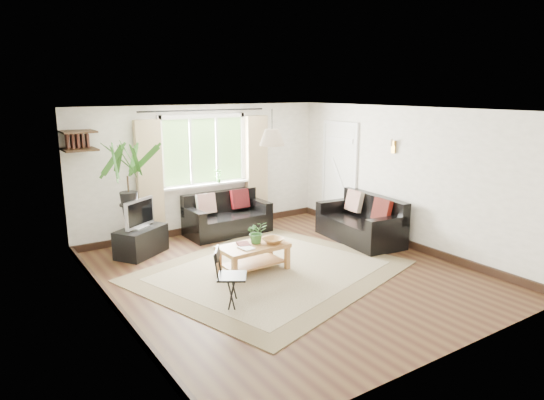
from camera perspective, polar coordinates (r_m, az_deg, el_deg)
floor at (r=7.28m, az=1.76°, el=-8.68°), size 5.50×5.50×0.00m
ceiling at (r=6.77m, az=1.90°, el=10.56°), size 5.50×5.50×0.00m
wall_back at (r=9.27m, az=-8.06°, el=3.62°), size 5.00×0.02×2.40m
wall_front at (r=5.02m, az=20.33°, el=-5.06°), size 5.00×0.02×2.40m
wall_left at (r=5.89m, az=-18.48°, el=-2.31°), size 0.02×5.50×2.40m
wall_right at (r=8.59m, az=15.58°, el=2.54°), size 0.02×5.50×2.40m
rug at (r=7.37m, az=-0.19°, el=-8.31°), size 4.31×3.97×0.02m
window at (r=9.18m, az=-8.02°, el=5.74°), size 2.50×0.16×2.16m
door at (r=9.78m, az=7.90°, el=2.93°), size 0.06×0.96×2.06m
corner_shelf at (r=8.23m, az=-21.79°, el=6.51°), size 0.50×0.50×0.34m
pendant_lamp at (r=7.13m, az=-0.00°, el=7.86°), size 0.36×0.36×0.54m
wall_sconce at (r=8.66m, az=14.00°, el=6.33°), size 0.12×0.12×0.28m
sofa_back at (r=9.16m, az=-5.26°, el=-1.75°), size 1.56×0.80×0.73m
sofa_right at (r=8.84m, az=10.30°, el=-2.31°), size 1.72×0.98×0.77m
coffee_table at (r=7.30m, az=-2.21°, el=-6.86°), size 1.04×0.59×0.42m
table_plant at (r=7.27m, az=-1.82°, el=-3.80°), size 0.35×0.32×0.34m
bowl at (r=7.31m, az=0.14°, el=-4.78°), size 0.36×0.36×0.08m
book_a at (r=7.02m, az=-3.61°, el=-5.79°), size 0.20×0.25×0.02m
book_b at (r=7.22m, az=-4.08°, el=-5.26°), size 0.24×0.28×0.02m
tv_stand at (r=8.30m, az=-15.14°, el=-4.71°), size 0.98×0.87×0.46m
tv at (r=8.17m, az=-15.34°, el=-1.48°), size 0.67×0.54×0.50m
palm_stand at (r=8.14m, az=-16.47°, el=0.05°), size 0.87×0.87×1.88m
folding_chair at (r=6.17m, az=-4.72°, el=-9.06°), size 0.54×0.54×0.75m
sill_plant at (r=9.29m, az=-6.32°, el=2.85°), size 0.14×0.10×0.27m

